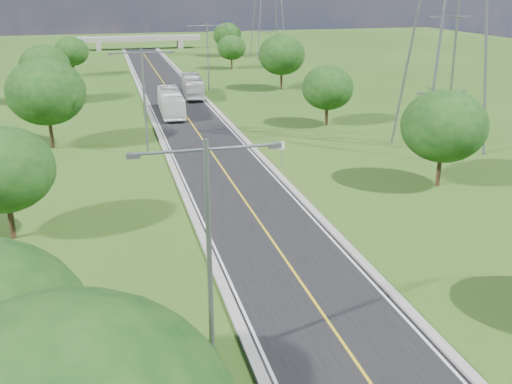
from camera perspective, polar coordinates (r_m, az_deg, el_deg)
The scene contains 21 objects.
ground at distance 70.82m, azimuth -6.88°, elevation 7.38°, with size 260.00×260.00×0.00m, color #274B15.
road at distance 76.63m, azimuth -7.54°, elevation 8.35°, with size 8.00×150.00×0.06m, color black.
curb_left at distance 76.20m, azimuth -10.74°, elevation 8.16°, with size 0.50×150.00×0.22m, color gray.
curb_right at distance 77.25m, azimuth -4.39°, elevation 8.62°, with size 0.50×150.00×0.22m, color gray.
speed_limit_sign at distance 50.64m, azimuth 2.57°, elevation 4.23°, with size 0.55×0.09×2.40m.
overpass at distance 149.33m, azimuth -11.57°, elevation 14.74°, with size 30.00×3.00×3.20m.
streetlight_near_left at distance 22.83m, azimuth -4.75°, elevation -4.58°, with size 5.90×0.25×10.00m.
streetlight_mid_left at distance 54.41m, azimuth -11.14°, elevation 9.69°, with size 5.90×0.25×10.00m.
streetlight_far_right at distance 88.35m, azimuth -4.84°, elevation 13.88°, with size 5.90×0.25×10.00m.
power_tower_near at distance 57.80m, azimuth 19.06°, elevation 17.66°, with size 9.00×6.40×28.00m.
tree_lb at distance 38.58m, azimuth -23.96°, elevation 2.07°, with size 6.30×6.30×7.33m.
tree_lc at distance 59.54m, azimuth -20.26°, elevation 9.36°, with size 7.56×7.56×8.79m.
tree_ld at distance 83.46m, azimuth -20.36°, elevation 11.69°, with size 6.72×6.72×7.82m.
tree_le at distance 107.15m, azimuth -17.97°, elevation 13.23°, with size 5.88×5.88×6.84m.
tree_rb at distance 47.32m, azimuth 18.28°, elevation 6.29°, with size 6.72×6.72×7.82m.
tree_rc at distance 66.17m, azimuth 7.18°, elevation 10.30°, with size 5.88×5.88×6.84m.
tree_rd at distance 89.10m, azimuth 2.59°, elevation 13.55°, with size 7.14×7.14×8.30m.
tree_re at distance 111.66m, azimuth -2.47°, elevation 14.24°, with size 5.46×5.46×6.35m.
tree_rf at distance 131.81m, azimuth -2.90°, elevation 15.41°, with size 6.30×6.30×7.33m.
bus_outbound at distance 84.10m, azimuth -6.37°, elevation 10.51°, with size 2.53×10.82×3.02m, color silver.
bus_inbound at distance 72.46m, azimuth -8.51°, elevation 8.88°, with size 2.57×10.98×3.06m, color white.
Camera 1 is at (-9.48, -8.46, 15.47)m, focal length 40.00 mm.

